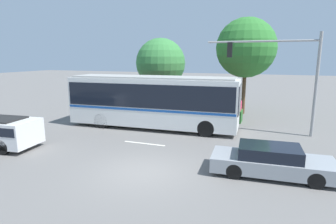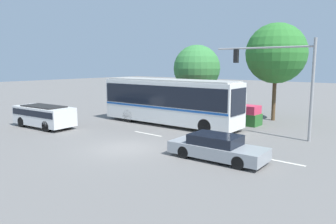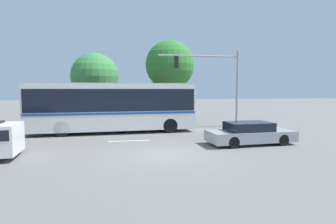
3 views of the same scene
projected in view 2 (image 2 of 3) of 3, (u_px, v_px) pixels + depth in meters
name	position (u px, v px, depth m)	size (l,w,h in m)	color
ground_plane	(124.00, 148.00, 17.76)	(140.00, 140.00, 0.00)	slate
city_bus	(170.00, 99.00, 24.24)	(11.25, 3.05, 3.42)	silver
sedan_foreground	(217.00, 148.00, 15.64)	(4.80, 2.06, 1.21)	gray
suv_left_lane	(44.00, 115.00, 23.38)	(5.02, 2.43, 1.58)	silver
traffic_light_pole	(284.00, 72.00, 19.85)	(6.48, 0.24, 6.06)	gray
flowering_hedge	(205.00, 111.00, 26.76)	(9.45, 1.32, 1.48)	#286028
street_tree_left	(197.00, 68.00, 29.62)	(4.25, 4.25, 6.26)	brown
street_tree_centre	(276.00, 53.00, 25.62)	(4.76, 4.76, 7.75)	brown
lane_stripe_near	(280.00, 161.00, 15.40)	(2.40, 0.16, 0.01)	silver
lane_stripe_mid	(148.00, 134.00, 21.35)	(2.40, 0.16, 0.01)	silver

